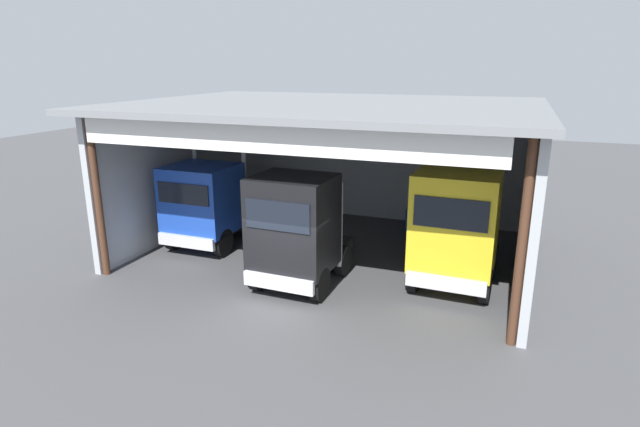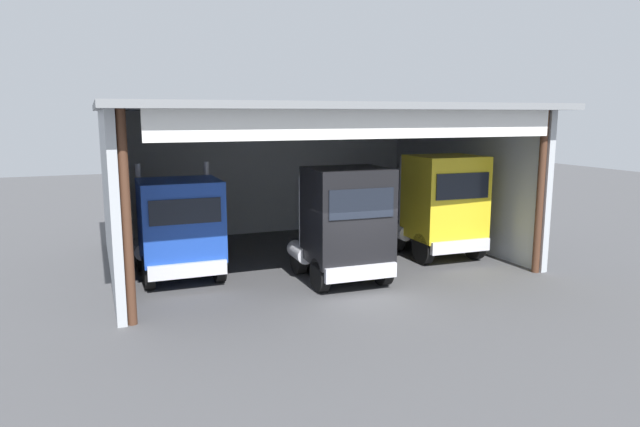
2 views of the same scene
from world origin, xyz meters
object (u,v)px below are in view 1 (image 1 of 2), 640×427
tool_cart (417,220)px  truck_black_center_bay (296,230)px  truck_blue_center_left_bay (207,204)px  truck_yellow_left_bay (455,229)px  oil_drum (413,216)px

tool_cart → truck_black_center_bay: bearing=-110.1°
truck_blue_center_left_bay → truck_yellow_left_bay: size_ratio=1.07×
truck_yellow_left_bay → oil_drum: truck_yellow_left_bay is taller
truck_yellow_left_bay → tool_cart: size_ratio=4.46×
truck_yellow_left_bay → truck_black_center_bay: bearing=20.9°
truck_black_center_bay → tool_cart: 7.58m
oil_drum → tool_cart: 0.80m
truck_blue_center_left_bay → tool_cart: bearing=-147.0°
oil_drum → tool_cart: size_ratio=0.88×
truck_yellow_left_bay → oil_drum: 6.75m
truck_yellow_left_bay → tool_cart: 5.96m
truck_black_center_bay → truck_yellow_left_bay: 4.91m
truck_blue_center_left_bay → truck_black_center_bay: (4.73, -2.30, 0.17)m
tool_cart → truck_yellow_left_bay: bearing=-68.8°
oil_drum → tool_cart: (0.30, -0.74, 0.06)m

